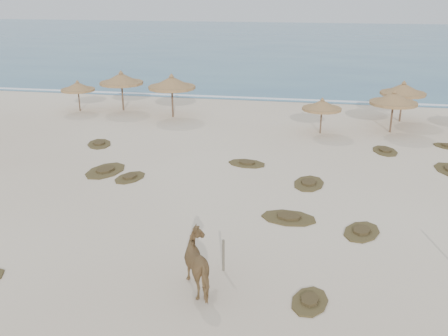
{
  "coord_description": "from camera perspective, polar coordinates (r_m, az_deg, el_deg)",
  "views": [
    {
      "loc": [
        3.42,
        -16.4,
        9.06
      ],
      "look_at": [
        -0.56,
        5.0,
        1.15
      ],
      "focal_mm": 40.0,
      "sensor_mm": 36.0,
      "label": 1
    }
  ],
  "objects": [
    {
      "name": "palapa_0",
      "position": [
        40.22,
        -16.37,
        8.88
      ],
      "size": [
        2.71,
        2.71,
        2.41
      ],
      "rotation": [
        0.0,
        0.0,
        -0.05
      ],
      "color": "brown",
      "rests_on": "ground"
    },
    {
      "name": "scrub_7",
      "position": [
        30.67,
        17.92,
        1.9
      ],
      "size": [
        1.72,
        2.31,
        0.16
      ],
      "rotation": [
        0.0,
        0.0,
        1.76
      ],
      "color": "brown",
      "rests_on": "ground"
    },
    {
      "name": "scrub_4",
      "position": [
        20.41,
        15.45,
        -7.01
      ],
      "size": [
        1.97,
        2.35,
        0.16
      ],
      "rotation": [
        0.0,
        0.0,
        1.17
      ],
      "color": "brown",
      "rests_on": "ground"
    },
    {
      "name": "scrub_1",
      "position": [
        26.75,
        -13.4,
        -0.27
      ],
      "size": [
        2.22,
        2.94,
        0.16
      ],
      "rotation": [
        0.0,
        0.0,
        1.37
      ],
      "color": "brown",
      "rests_on": "ground"
    },
    {
      "name": "scrub_2",
      "position": [
        25.54,
        -10.7,
        -1.04
      ],
      "size": [
        1.76,
        2.2,
        0.16
      ],
      "rotation": [
        0.0,
        0.0,
        1.27
      ],
      "color": "brown",
      "rests_on": "ground"
    },
    {
      "name": "scrub_10",
      "position": [
        32.91,
        24.23,
        2.29
      ],
      "size": [
        2.11,
        1.98,
        0.16
      ],
      "rotation": [
        0.0,
        0.0,
        2.5
      ],
      "color": "brown",
      "rests_on": "ground"
    },
    {
      "name": "scrub_9",
      "position": [
        20.98,
        7.41,
        -5.63
      ],
      "size": [
        2.45,
        1.73,
        0.16
      ],
      "rotation": [
        0.0,
        0.0,
        3.04
      ],
      "color": "brown",
      "rests_on": "ground"
    },
    {
      "name": "palapa_1",
      "position": [
        39.57,
        -11.66,
        9.9
      ],
      "size": [
        3.95,
        3.95,
        3.11
      ],
      "rotation": [
        0.0,
        0.0,
        -0.21
      ],
      "color": "brown",
      "rests_on": "ground"
    },
    {
      "name": "ground",
      "position": [
        19.05,
        -1.11,
        -8.43
      ],
      "size": [
        160.0,
        160.0,
        0.0
      ],
      "primitive_type": "plane",
      "color": "beige",
      "rests_on": "ground"
    },
    {
      "name": "ocean",
      "position": [
        91.91,
        8.61,
        14.11
      ],
      "size": [
        200.0,
        100.0,
        0.01
      ],
      "primitive_type": "cube",
      "color": "#2A5A80",
      "rests_on": "ground"
    },
    {
      "name": "horse",
      "position": [
        15.96,
        -2.57,
        -10.83
      ],
      "size": [
        1.98,
        2.3,
        1.79
      ],
      "primitive_type": "imported",
      "rotation": [
        0.0,
        0.0,
        3.73
      ],
      "color": "olive",
      "rests_on": "ground"
    },
    {
      "name": "fence_post_near",
      "position": [
        17.0,
        -0.07,
        -9.95
      ],
      "size": [
        0.1,
        0.1,
        1.16
      ],
      "primitive_type": "cylinder",
      "rotation": [
        0.0,
        0.0,
        -0.16
      ],
      "color": "#68604E",
      "rests_on": "ground"
    },
    {
      "name": "palapa_4",
      "position": [
        37.56,
        19.81,
        8.42
      ],
      "size": [
        3.53,
        3.53,
        2.94
      ],
      "rotation": [
        0.0,
        0.0,
        0.13
      ],
      "color": "brown",
      "rests_on": "ground"
    },
    {
      "name": "scrub_12",
      "position": [
        15.95,
        9.77,
        -14.76
      ],
      "size": [
        1.44,
        1.87,
        0.16
      ],
      "rotation": [
        0.0,
        0.0,
        1.33
      ],
      "color": "brown",
      "rests_on": "ground"
    },
    {
      "name": "scrub_6",
      "position": [
        31.44,
        -14.07,
        2.71
      ],
      "size": [
        2.16,
        2.55,
        0.16
      ],
      "rotation": [
        0.0,
        0.0,
        1.98
      ],
      "color": "brown",
      "rests_on": "ground"
    },
    {
      "name": "foam_line",
      "position": [
        43.49,
        5.85,
        7.86
      ],
      "size": [
        70.0,
        0.6,
        0.01
      ],
      "primitive_type": "cube",
      "color": "white",
      "rests_on": "ground"
    },
    {
      "name": "palapa_3",
      "position": [
        33.09,
        11.13,
        7.02
      ],
      "size": [
        2.86,
        2.86,
        2.39
      ],
      "rotation": [
        0.0,
        0.0,
        -0.13
      ],
      "color": "brown",
      "rests_on": "ground"
    },
    {
      "name": "palapa_2",
      "position": [
        36.86,
        -5.99,
        9.61
      ],
      "size": [
        3.47,
        3.47,
        3.21
      ],
      "rotation": [
        0.0,
        0.0,
        0.01
      ],
      "color": "brown",
      "rests_on": "ground"
    },
    {
      "name": "scrub_3",
      "position": [
        24.69,
        9.67,
        -1.73
      ],
      "size": [
        1.78,
        2.42,
        0.16
      ],
      "rotation": [
        0.0,
        0.0,
        1.41
      ],
      "color": "brown",
      "rests_on": "ground"
    },
    {
      "name": "palapa_5",
      "position": [
        34.43,
        18.83,
        7.47
      ],
      "size": [
        3.99,
        3.99,
        2.87
      ],
      "rotation": [
        0.0,
        0.0,
        0.38
      ],
      "color": "brown",
      "rests_on": "ground"
    },
    {
      "name": "scrub_13",
      "position": [
        27.12,
        2.63,
        0.55
      ],
      "size": [
        2.32,
        1.74,
        0.16
      ],
      "rotation": [
        0.0,
        0.0,
        2.94
      ],
      "color": "brown",
      "rests_on": "ground"
    }
  ]
}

